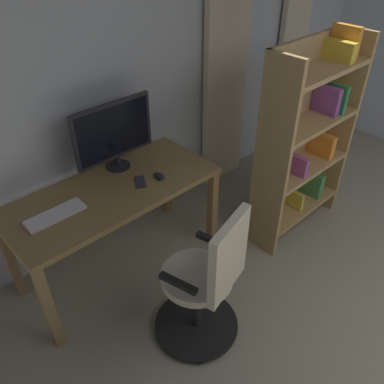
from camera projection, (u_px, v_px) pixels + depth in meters
back_room_partition at (187, 60)px, 3.32m from camera, size 4.89×0.10×2.54m
curtain_left_panel at (291, 55)px, 4.15m from camera, size 0.41×0.06×2.10m
curtain_right_panel at (226, 78)px, 3.60m from camera, size 0.51×0.06×2.10m
desk at (114, 200)px, 2.78m from camera, size 1.49×0.66×0.75m
office_chair at (206, 285)px, 2.39m from camera, size 0.56×0.56×1.03m
computer_monitor at (114, 133)px, 2.79m from camera, size 0.63×0.18×0.50m
computer_keyboard at (55, 215)px, 2.48m from camera, size 0.38×0.12×0.02m
computer_mouse at (159, 176)px, 2.82m from camera, size 0.06×0.10×0.04m
cell_phone_face_up at (140, 182)px, 2.79m from camera, size 0.13×0.16×0.01m
bookshelf at (303, 140)px, 3.15m from camera, size 0.92×0.30×1.65m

